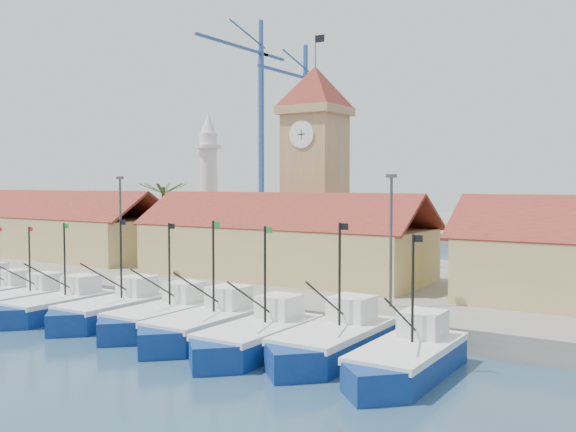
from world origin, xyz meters
The scene contains 19 objects.
ground centered at (0.00, 0.00, 0.00)m, with size 400.00×400.00×0.00m, color navy.
quay centered at (0.00, 24.00, 0.75)m, with size 140.00×32.00×1.50m, color gray.
terminal centered at (0.00, 110.00, 1.00)m, with size 240.00×80.00×2.00m, color gray.
boat_2 centered at (-12.68, 2.31, 0.71)m, with size 3.32×9.10×6.89m.
boat_3 centered at (-8.17, 2.00, 0.76)m, with size 3.55×9.72×7.35m.
boat_4 centered at (-3.39, 3.05, 0.80)m, with size 3.74×10.25×7.75m.
boat_5 centered at (1.20, 3.14, 0.79)m, with size 3.67×10.06×7.61m.
boat_6 centered at (5.49, 2.55, 0.82)m, with size 3.84×10.51×7.95m.
boat_7 centered at (9.97, 1.84, 0.81)m, with size 3.76×10.31×7.80m.
boat_8 centered at (14.21, 3.19, 0.84)m, with size 3.91×10.70×8.10m.
boat_9 centered at (19.06, 2.16, 0.79)m, with size 3.70×10.15×7.68m.
hall_left centered at (-32.00, 20.00, 3.99)m, with size 31.20×10.13×7.61m.
hall_center centered at (0.00, 20.00, 3.99)m, with size 27.04×10.13×7.61m.
clock_tower centered at (0.00, 26.00, 11.96)m, with size 5.80×5.80×22.70m.
minaret centered at (-15.00, 28.00, 9.73)m, with size 3.00×3.00×16.30m.
palm_tree centered at (-20.00, 26.00, 6.25)m, with size 5.60×5.03×8.39m.
lamp_posts centered at (0.50, 12.00, 6.48)m, with size 80.70×0.25×9.03m.
crane_blue_far centered at (-59.08, 100.51, 28.58)m, with size 1.00×34.36×47.69m.
crane_blue_near centered at (-49.98, 106.94, 24.94)m, with size 1.00×30.12×41.71m.
Camera 1 is at (31.25, -28.26, 9.90)m, focal length 40.00 mm.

